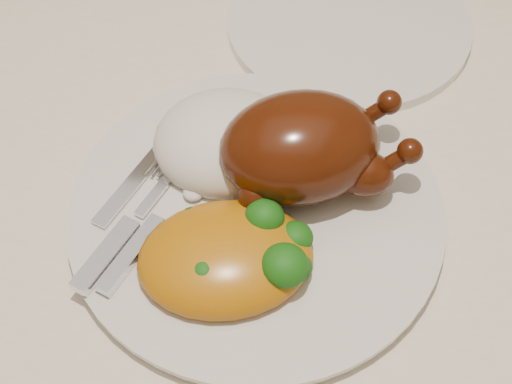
% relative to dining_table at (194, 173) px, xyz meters
% --- Properties ---
extents(dining_table, '(1.60, 0.90, 0.76)m').
position_rel_dining_table_xyz_m(dining_table, '(0.00, 0.00, 0.00)').
color(dining_table, brown).
rests_on(dining_table, floor).
extents(tablecloth, '(1.73, 1.03, 0.18)m').
position_rel_dining_table_xyz_m(tablecloth, '(0.00, 0.00, 0.07)').
color(tablecloth, '#EEE4CD').
rests_on(tablecloth, dining_table).
extents(dinner_plate, '(0.36, 0.36, 0.01)m').
position_rel_dining_table_xyz_m(dinner_plate, '(0.09, -0.11, 0.11)').
color(dinner_plate, silver).
rests_on(dinner_plate, tablecloth).
extents(side_plate, '(0.32, 0.32, 0.01)m').
position_rel_dining_table_xyz_m(side_plate, '(0.13, 0.14, 0.11)').
color(side_plate, silver).
rests_on(side_plate, tablecloth).
extents(roast_chicken, '(0.17, 0.14, 0.08)m').
position_rel_dining_table_xyz_m(roast_chicken, '(0.12, -0.07, 0.15)').
color(roast_chicken, '#441607').
rests_on(roast_chicken, dinner_plate).
extents(rice_mound, '(0.15, 0.14, 0.06)m').
position_rel_dining_table_xyz_m(rice_mound, '(0.05, -0.06, 0.13)').
color(rice_mound, white).
rests_on(rice_mound, dinner_plate).
extents(mac_and_cheese, '(0.16, 0.14, 0.05)m').
position_rel_dining_table_xyz_m(mac_and_cheese, '(0.09, -0.16, 0.13)').
color(mac_and_cheese, '#AF6A0B').
rests_on(mac_and_cheese, dinner_plate).
extents(cutlery, '(0.06, 0.17, 0.01)m').
position_rel_dining_table_xyz_m(cutlery, '(-0.00, -0.15, 0.12)').
color(cutlery, silver).
rests_on(cutlery, dinner_plate).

